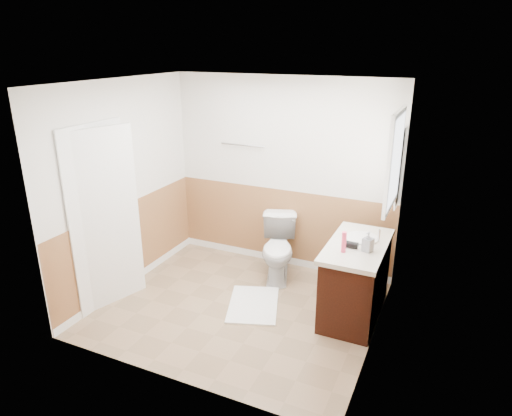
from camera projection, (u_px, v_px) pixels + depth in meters
The scene contains 32 objects.
floor at pixel (239, 308), 5.21m from camera, with size 3.00×3.00×0.00m, color #8C7051.
ceiling at pixel (236, 82), 4.36m from camera, with size 3.00×3.00×0.00m, color white.
wall_back at pixel (282, 175), 5.90m from camera, with size 3.00×3.00×0.00m, color silver.
wall_front at pixel (165, 254), 3.67m from camera, with size 3.00×3.00×0.00m, color silver.
wall_left at pixel (124, 188), 5.37m from camera, with size 3.00×3.00×0.00m, color silver.
wall_right at pixel (383, 228), 4.20m from camera, with size 3.00×3.00×0.00m, color silver.
wainscot_back at pixel (281, 228), 6.14m from camera, with size 3.00×3.00×0.00m, color #9F673F.
wainscot_front at pixel (172, 332), 3.94m from camera, with size 3.00×3.00×0.00m, color #9F673F.
wainscot_left at pixel (131, 246), 5.62m from camera, with size 2.60×2.60×0.00m, color #9F673F.
wainscot_right at pixel (374, 298), 4.46m from camera, with size 2.60×2.60×0.00m, color #9F673F.
toilet at pixel (278, 249), 5.78m from camera, with size 0.44×0.77×0.79m, color silver.
bath_mat at pixel (253, 304), 5.26m from camera, with size 0.55×0.80×0.02m, color white.
vanity_cabinet at pixel (355, 282), 4.97m from camera, with size 0.55×1.10×0.80m, color black.
vanity_knob_left at pixel (327, 268), 4.95m from camera, with size 0.03×0.03×0.03m, color silver.
vanity_knob_right at pixel (332, 260), 5.12m from camera, with size 0.03×0.03×0.03m, color silver.
countertop at pixel (357, 246), 4.83m from camera, with size 0.60×1.15×0.05m, color beige.
sink_basin at pixel (362, 238), 4.94m from camera, with size 0.36×0.36×0.02m, color silver.
faucet at pixel (379, 236), 4.85m from camera, with size 0.02×0.02×0.14m, color #BABBC1.
lotion_bottle at pixel (344, 242), 4.60m from camera, with size 0.05×0.05×0.22m, color #F03E64.
soap_dispenser at pixel (368, 242), 4.62m from camera, with size 0.09×0.10×0.21m, color gray.
hair_dryer_body at pixel (351, 245), 4.72m from camera, with size 0.07×0.07×0.14m, color black.
hair_dryer_handle at pixel (350, 245), 4.79m from camera, with size 0.03×0.03×0.07m, color black.
mirror_panel at pixel (400, 168), 5.05m from camera, with size 0.02×0.35×0.90m, color silver.
window_frame at pixel (395, 160), 4.54m from camera, with size 0.04×0.80×1.00m, color white.
window_glass at pixel (396, 161), 4.54m from camera, with size 0.01×0.70×0.90m, color white.
door at pixel (106, 220), 5.02m from camera, with size 0.05×0.80×2.04m, color white.
door_frame at pixel (101, 218), 5.05m from camera, with size 0.02×0.92×2.10m, color white.
door_knob at pixel (131, 217), 5.31m from camera, with size 0.06×0.06×0.06m, color silver.
towel_bar at pixel (242, 145), 5.95m from camera, with size 0.02×0.02×0.62m, color silver.
tp_holder_bar at pixel (273, 215), 6.06m from camera, with size 0.02×0.02×0.14m, color silver.
tp_roll at pixel (273, 215), 6.06m from camera, with size 0.11×0.11×0.10m, color white.
tp_sheet at pixel (273, 223), 6.10m from camera, with size 0.10×0.01×0.16m, color white.
Camera 1 is at (2.04, -4.02, 2.85)m, focal length 31.91 mm.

